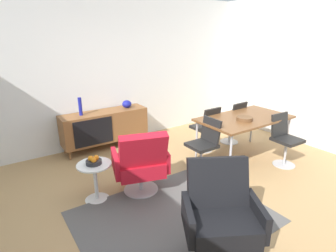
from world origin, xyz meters
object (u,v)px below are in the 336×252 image
object	(u,v)px
dining_chair_back_left	(206,127)
dining_chair_near_window	(205,143)
vase_cobalt	(80,106)
sideboard	(105,126)
dining_table	(244,120)
fruit_bowl	(94,161)
lounge_chair_red	(141,162)
wooden_bowl_on_table	(245,119)
dining_chair_back_right	(233,121)
dining_chair_front_right	(284,138)
side_table_round	(95,178)
armchair_black_shell	(221,212)
vase_sculptural_dark	(127,104)

from	to	relation	value
dining_chair_back_left	dining_chair_near_window	size ratio (longest dim) A/B	1.00
vase_cobalt	dining_chair_back_left	size ratio (longest dim) A/B	0.37
sideboard	dining_chair_near_window	bearing A→B (deg)	-62.21
dining_table	fruit_bowl	world-z (taller)	dining_table
vase_cobalt	lounge_chair_red	size ratio (longest dim) A/B	0.34
dining_chair_near_window	wooden_bowl_on_table	bearing A→B (deg)	-9.00
dining_table	lounge_chair_red	distance (m)	2.04
dining_chair_back_right	dining_chair_near_window	distance (m)	1.36
dining_chair_front_right	side_table_round	xyz separation A→B (m)	(-2.95, 0.75, -0.15)
dining_table	dining_chair_front_right	distance (m)	0.70
sideboard	dining_chair_front_right	distance (m)	3.18
side_table_round	fruit_bowl	xyz separation A→B (m)	(-0.00, 0.00, 0.24)
armchair_black_shell	vase_cobalt	bearing A→B (deg)	96.02
wooden_bowl_on_table	dining_chair_back_right	size ratio (longest dim) A/B	0.30
vase_cobalt	fruit_bowl	size ratio (longest dim) A/B	1.59
dining_chair_front_right	side_table_round	world-z (taller)	dining_chair_front_right
dining_chair_back_left	lounge_chair_red	world-z (taller)	lounge_chair_red
dining_chair_near_window	fruit_bowl	distance (m)	1.72
vase_sculptural_dark	dining_chair_front_right	distance (m)	2.90
sideboard	wooden_bowl_on_table	xyz separation A→B (m)	(1.67, -1.88, 0.33)
vase_cobalt	armchair_black_shell	xyz separation A→B (m)	(0.33, -3.14, -0.41)
dining_chair_back_right	dining_chair_front_right	distance (m)	1.12
sideboard	dining_chair_back_right	size ratio (longest dim) A/B	1.87
dining_chair_near_window	side_table_round	distance (m)	1.72
dining_chair_near_window	fruit_bowl	bearing A→B (deg)	173.56
side_table_round	dining_chair_near_window	bearing A→B (deg)	-6.43
sideboard	dining_chair_front_right	bearing A→B (deg)	-46.94
dining_table	fruit_bowl	bearing A→B (deg)	175.76
dining_table	wooden_bowl_on_table	distance (m)	0.20
vase_sculptural_dark	fruit_bowl	world-z (taller)	vase_sculptural_dark
dining_chair_front_right	dining_chair_near_window	bearing A→B (deg)	155.77
dining_table	wooden_bowl_on_table	xyz separation A→B (m)	(-0.15, -0.12, 0.07)
dining_chair_back_right	dining_table	bearing A→B (deg)	-122.26
dining_chair_back_right	dining_chair_front_right	world-z (taller)	same
vase_cobalt	armchair_black_shell	distance (m)	3.19
dining_chair_near_window	side_table_round	world-z (taller)	dining_chair_near_window
vase_sculptural_dark	armchair_black_shell	distance (m)	3.21
sideboard	dining_chair_back_left	size ratio (longest dim) A/B	1.87
vase_cobalt	side_table_round	size ratio (longest dim) A/B	0.61
lounge_chair_red	wooden_bowl_on_table	bearing A→B (deg)	-3.46
vase_cobalt	dining_chair_back_right	distance (m)	2.89
lounge_chair_red	fruit_bowl	xyz separation A→B (m)	(-0.57, 0.20, 0.09)
vase_sculptural_dark	armchair_black_shell	size ratio (longest dim) A/B	0.19
dining_table	side_table_round	distance (m)	2.63
sideboard	fruit_bowl	size ratio (longest dim) A/B	8.00
vase_sculptural_dark	lounge_chair_red	world-z (taller)	lounge_chair_red
vase_sculptural_dark	dining_chair_near_window	world-z (taller)	vase_sculptural_dark
dining_chair_front_right	dining_chair_back_left	xyz separation A→B (m)	(-0.70, 1.12, 0.00)
dining_table	dining_chair_near_window	size ratio (longest dim) A/B	1.87
dining_chair_near_window	lounge_chair_red	size ratio (longest dim) A/B	0.90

